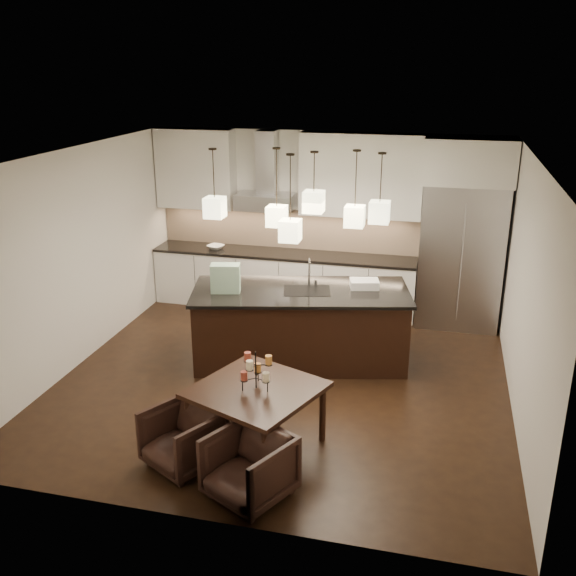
% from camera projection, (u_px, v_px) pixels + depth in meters
% --- Properties ---
extents(floor, '(5.50, 5.50, 0.02)m').
position_uv_depth(floor, '(284.00, 379.00, 8.15)').
color(floor, black).
rests_on(floor, ground).
extents(ceiling, '(5.50, 5.50, 0.02)m').
position_uv_depth(ceiling, '(284.00, 155.00, 7.20)').
color(ceiling, white).
rests_on(ceiling, wall_back).
extents(wall_back, '(5.50, 0.02, 2.80)m').
position_uv_depth(wall_back, '(326.00, 221.00, 10.20)').
color(wall_back, silver).
rests_on(wall_back, ground).
extents(wall_front, '(5.50, 0.02, 2.80)m').
position_uv_depth(wall_front, '(200.00, 379.00, 5.15)').
color(wall_front, silver).
rests_on(wall_front, ground).
extents(wall_left, '(0.02, 5.50, 2.80)m').
position_uv_depth(wall_left, '(78.00, 258.00, 8.30)').
color(wall_left, silver).
rests_on(wall_left, ground).
extents(wall_right, '(0.02, 5.50, 2.80)m').
position_uv_depth(wall_right, '(527.00, 293.00, 7.06)').
color(wall_right, silver).
rests_on(wall_right, ground).
extents(refrigerator, '(1.20, 0.72, 2.15)m').
position_uv_depth(refrigerator, '(461.00, 256.00, 9.49)').
color(refrigerator, '#B7B7BA').
rests_on(refrigerator, floor).
extents(fridge_panel, '(1.26, 0.72, 0.65)m').
position_uv_depth(fridge_panel, '(470.00, 161.00, 9.02)').
color(fridge_panel, silver).
rests_on(fridge_panel, refrigerator).
extents(lower_cabinets, '(4.21, 0.62, 0.88)m').
position_uv_depth(lower_cabinets, '(283.00, 281.00, 10.36)').
color(lower_cabinets, silver).
rests_on(lower_cabinets, floor).
extents(countertop, '(4.21, 0.66, 0.04)m').
position_uv_depth(countertop, '(283.00, 254.00, 10.21)').
color(countertop, black).
rests_on(countertop, lower_cabinets).
extents(backsplash, '(4.21, 0.02, 0.63)m').
position_uv_depth(backsplash, '(288.00, 229.00, 10.37)').
color(backsplash, '#D1B192').
rests_on(backsplash, countertop).
extents(upper_cab_left, '(1.25, 0.35, 1.25)m').
position_uv_depth(upper_cab_left, '(196.00, 169.00, 10.24)').
color(upper_cab_left, silver).
rests_on(upper_cab_left, wall_back).
extents(upper_cab_right, '(1.85, 0.35, 1.25)m').
position_uv_depth(upper_cab_right, '(361.00, 175.00, 9.64)').
color(upper_cab_right, silver).
rests_on(upper_cab_right, wall_back).
extents(hood_canopy, '(0.90, 0.52, 0.24)m').
position_uv_depth(hood_canopy, '(265.00, 202.00, 10.05)').
color(hood_canopy, '#B7B7BA').
rests_on(hood_canopy, wall_back).
extents(hood_chimney, '(0.30, 0.28, 0.96)m').
position_uv_depth(hood_chimney, '(267.00, 162.00, 9.94)').
color(hood_chimney, '#B7B7BA').
rests_on(hood_chimney, hood_canopy).
extents(fruit_bowl, '(0.32, 0.32, 0.06)m').
position_uv_depth(fruit_bowl, '(216.00, 247.00, 10.40)').
color(fruit_bowl, silver).
rests_on(fruit_bowl, countertop).
extents(island_body, '(2.89, 1.67, 0.96)m').
position_uv_depth(island_body, '(301.00, 327.00, 8.48)').
color(island_body, black).
rests_on(island_body, floor).
extents(island_top, '(3.00, 1.78, 0.04)m').
position_uv_depth(island_top, '(301.00, 292.00, 8.32)').
color(island_top, black).
rests_on(island_top, island_body).
extents(faucet, '(0.17, 0.28, 0.41)m').
position_uv_depth(faucet, '(309.00, 273.00, 8.34)').
color(faucet, silver).
rests_on(faucet, island_top).
extents(tote_bag, '(0.40, 0.27, 0.37)m').
position_uv_depth(tote_bag, '(226.00, 278.00, 8.19)').
color(tote_bag, '#1C5D35').
rests_on(tote_bag, island_top).
extents(food_container, '(0.42, 0.34, 0.11)m').
position_uv_depth(food_container, '(364.00, 284.00, 8.38)').
color(food_container, silver).
rests_on(food_container, island_top).
extents(dining_table, '(1.49, 1.49, 0.69)m').
position_uv_depth(dining_table, '(257.00, 417.00, 6.61)').
color(dining_table, black).
rests_on(dining_table, floor).
extents(candelabra, '(0.43, 0.43, 0.40)m').
position_uv_depth(candelabra, '(256.00, 370.00, 6.43)').
color(candelabra, black).
rests_on(candelabra, dining_table).
extents(candle_a, '(0.09, 0.09, 0.09)m').
position_uv_depth(candle_a, '(266.00, 377.00, 6.37)').
color(candle_a, '#F8E4B3').
rests_on(candle_a, candelabra).
extents(candle_b, '(0.09, 0.09, 0.09)m').
position_uv_depth(candle_b, '(258.00, 368.00, 6.56)').
color(candle_b, '#C98036').
rests_on(candle_b, candelabra).
extents(candle_c, '(0.09, 0.09, 0.09)m').
position_uv_depth(candle_c, '(244.00, 376.00, 6.39)').
color(candle_c, '#A63E2C').
rests_on(candle_c, candelabra).
extents(candle_d, '(0.09, 0.09, 0.09)m').
position_uv_depth(candle_d, '(269.00, 360.00, 6.40)').
color(candle_d, '#C98036').
rests_on(candle_d, candelabra).
extents(candle_e, '(0.09, 0.09, 0.09)m').
position_uv_depth(candle_e, '(248.00, 357.00, 6.47)').
color(candle_e, '#A63E2C').
rests_on(candle_e, candelabra).
extents(candle_f, '(0.09, 0.09, 0.09)m').
position_uv_depth(candle_f, '(250.00, 365.00, 6.29)').
color(candle_f, '#F8E4B3').
rests_on(candle_f, candelabra).
extents(armchair_left, '(0.90, 0.91, 0.61)m').
position_uv_depth(armchair_left, '(183.00, 438.00, 6.31)').
color(armchair_left, black).
rests_on(armchair_left, floor).
extents(armchair_right, '(0.92, 0.93, 0.63)m').
position_uv_depth(armchair_right, '(249.00, 467.00, 5.85)').
color(armchair_right, black).
rests_on(armchair_right, floor).
extents(pendant_a, '(0.24, 0.24, 0.26)m').
position_uv_depth(pendant_a, '(215.00, 207.00, 8.08)').
color(pendant_a, beige).
rests_on(pendant_a, ceiling).
extents(pendant_b, '(0.24, 0.24, 0.26)m').
position_uv_depth(pendant_b, '(277.00, 216.00, 8.18)').
color(pendant_b, beige).
rests_on(pendant_b, ceiling).
extents(pendant_c, '(0.24, 0.24, 0.26)m').
position_uv_depth(pendant_c, '(314.00, 202.00, 7.78)').
color(pendant_c, beige).
rests_on(pendant_c, ceiling).
extents(pendant_d, '(0.24, 0.24, 0.26)m').
position_uv_depth(pendant_d, '(355.00, 216.00, 7.97)').
color(pendant_d, beige).
rests_on(pendant_d, ceiling).
extents(pendant_e, '(0.24, 0.24, 0.26)m').
position_uv_depth(pendant_e, '(379.00, 212.00, 7.71)').
color(pendant_e, beige).
rests_on(pendant_e, ceiling).
extents(pendant_f, '(0.24, 0.24, 0.26)m').
position_uv_depth(pendant_f, '(290.00, 231.00, 7.68)').
color(pendant_f, beige).
rests_on(pendant_f, ceiling).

